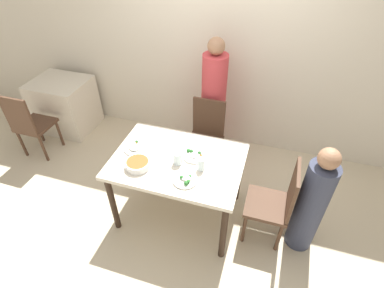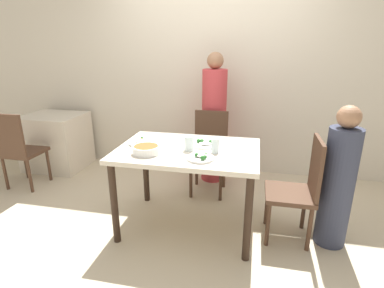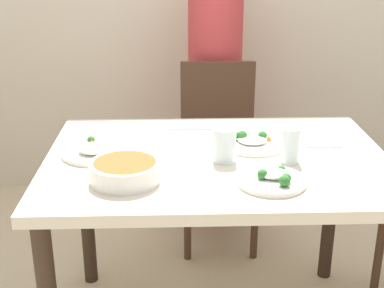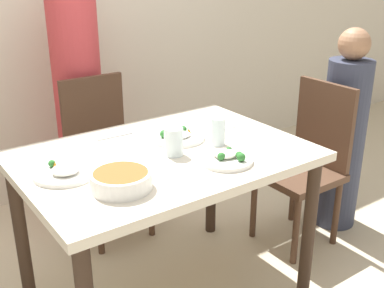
# 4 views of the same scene
# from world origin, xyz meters

# --- Properties ---
(dining_table) EXTENTS (1.22, 0.86, 0.77)m
(dining_table) POSITION_xyz_m (0.00, 0.00, 0.67)
(dining_table) COLOR beige
(dining_table) RESTS_ON ground_plane
(chair_adult_spot) EXTENTS (0.40, 0.40, 0.92)m
(chair_adult_spot) POSITION_xyz_m (0.07, 0.77, 0.49)
(chair_adult_spot) COLOR #4C3323
(chair_adult_spot) RESTS_ON ground_plane
(person_adult) EXTENTS (0.29, 0.29, 1.55)m
(person_adult) POSITION_xyz_m (0.07, 1.09, 0.73)
(person_adult) COLOR #C63D42
(person_adult) RESTS_ON ground_plane
(bowl_curry) EXTENTS (0.23, 0.23, 0.07)m
(bowl_curry) POSITION_xyz_m (-0.31, -0.20, 0.81)
(bowl_curry) COLOR white
(bowl_curry) RESTS_ON dining_table
(plate_rice_adult) EXTENTS (0.25, 0.25, 0.06)m
(plate_rice_adult) POSITION_xyz_m (0.14, 0.10, 0.79)
(plate_rice_adult) COLOR white
(plate_rice_adult) RESTS_ON dining_table
(plate_rice_child) EXTENTS (0.22, 0.22, 0.05)m
(plate_rice_child) POSITION_xyz_m (0.16, -0.23, 0.79)
(plate_rice_child) COLOR white
(plate_rice_child) RESTS_ON dining_table
(plate_noodles) EXTENTS (0.25, 0.25, 0.05)m
(plate_noodles) POSITION_xyz_m (-0.44, 0.03, 0.79)
(plate_noodles) COLOR white
(plate_noodles) RESTS_ON dining_table
(glass_water_tall) EXTENTS (0.07, 0.07, 0.13)m
(glass_water_tall) POSITION_xyz_m (0.24, -0.06, 0.83)
(glass_water_tall) COLOR silver
(glass_water_tall) RESTS_ON dining_table
(glass_water_short) EXTENTS (0.08, 0.08, 0.12)m
(glass_water_short) POSITION_xyz_m (0.02, -0.05, 0.83)
(glass_water_short) COLOR silver
(glass_water_short) RESTS_ON dining_table
(napkin_folded) EXTENTS (0.14, 0.14, 0.01)m
(napkin_folded) POSITION_xyz_m (0.41, 0.14, 0.77)
(napkin_folded) COLOR white
(napkin_folded) RESTS_ON dining_table
(fork_steel) EXTENTS (0.18, 0.03, 0.01)m
(fork_steel) POSITION_xyz_m (-0.09, 0.30, 0.77)
(fork_steel) COLOR silver
(fork_steel) RESTS_ON dining_table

